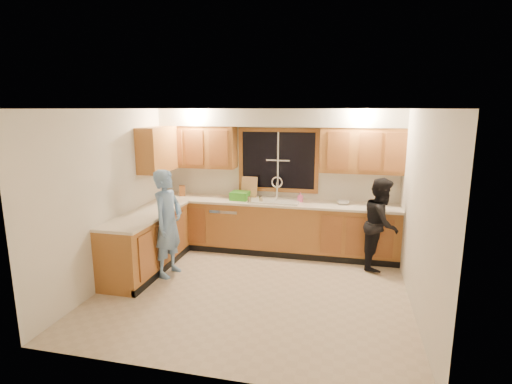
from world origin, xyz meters
TOP-DOWN VIEW (x-y plane):
  - floor at (0.00, 0.00)m, footprint 4.20×4.20m
  - ceiling at (0.00, 0.00)m, footprint 4.20×4.20m
  - wall_back at (0.00, 1.90)m, footprint 4.20×0.00m
  - wall_left at (-2.10, 0.00)m, footprint 0.00×3.80m
  - wall_right at (2.10, 0.00)m, footprint 0.00×3.80m
  - base_cabinets_back at (0.00, 1.60)m, footprint 4.20×0.60m
  - base_cabinets_left at (-1.80, 0.35)m, footprint 0.60×1.90m
  - countertop_back at (0.00, 1.58)m, footprint 4.20×0.63m
  - countertop_left at (-1.79, 0.35)m, footprint 0.63×1.90m
  - upper_cabinets_left at (-1.43, 1.73)m, footprint 1.35×0.33m
  - upper_cabinets_right at (1.43, 1.73)m, footprint 1.35×0.33m
  - upper_cabinets_return at (-1.94, 1.12)m, footprint 0.33×0.90m
  - soffit at (0.00, 1.72)m, footprint 4.20×0.35m
  - window_frame at (0.00, 1.89)m, footprint 1.44×0.03m
  - sink at (0.00, 1.60)m, footprint 0.86×0.52m
  - dishwasher at (-0.85, 1.59)m, footprint 0.60×0.56m
  - stove at (-1.80, -0.22)m, footprint 0.58×0.75m
  - man at (-1.38, 0.25)m, footprint 0.46×0.64m
  - woman at (1.77, 1.27)m, footprint 0.69×0.81m
  - knife_block at (-1.75, 1.64)m, footprint 0.14×0.13m
  - cutting_board at (-0.49, 1.75)m, footprint 0.30×0.12m
  - dish_crate at (-0.62, 1.58)m, footprint 0.32×0.30m
  - soap_bottle at (0.44, 1.64)m, footprint 0.09×0.09m
  - bowl at (1.16, 1.65)m, footprint 0.22×0.22m
  - can_left at (-0.40, 1.37)m, footprint 0.07×0.07m
  - can_right at (-0.21, 1.43)m, footprint 0.07×0.07m

SIDE VIEW (x-z plane):
  - floor at x=0.00m, z-range 0.00..0.00m
  - dishwasher at x=-0.85m, z-range 0.00..0.82m
  - base_cabinets_back at x=0.00m, z-range 0.00..0.88m
  - base_cabinets_left at x=-1.80m, z-range 0.00..0.88m
  - stove at x=-1.80m, z-range 0.00..0.90m
  - woman at x=1.77m, z-range 0.00..1.46m
  - man at x=-1.38m, z-range 0.00..1.63m
  - sink at x=0.00m, z-range 0.58..1.15m
  - countertop_back at x=0.00m, z-range 0.88..0.92m
  - countertop_left at x=-1.79m, z-range 0.88..0.92m
  - bowl at x=1.16m, z-range 0.92..0.97m
  - can_left at x=-0.40m, z-range 0.92..1.03m
  - can_right at x=-0.21m, z-range 0.92..1.03m
  - dish_crate at x=-0.62m, z-range 0.92..1.06m
  - soap_bottle at x=0.44m, z-range 0.92..1.09m
  - knife_block at x=-1.75m, z-range 0.92..1.12m
  - cutting_board at x=-0.49m, z-range 0.92..1.31m
  - wall_back at x=0.00m, z-range -0.85..3.35m
  - wall_left at x=-2.10m, z-range -0.65..3.15m
  - wall_right at x=2.10m, z-range -0.65..3.15m
  - window_frame at x=0.00m, z-range 1.03..2.17m
  - upper_cabinets_left at x=-1.43m, z-range 1.45..2.20m
  - upper_cabinets_right at x=1.43m, z-range 1.45..2.20m
  - upper_cabinets_return at x=-1.94m, z-range 1.45..2.20m
  - soffit at x=0.00m, z-range 2.20..2.50m
  - ceiling at x=0.00m, z-range 2.50..2.50m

